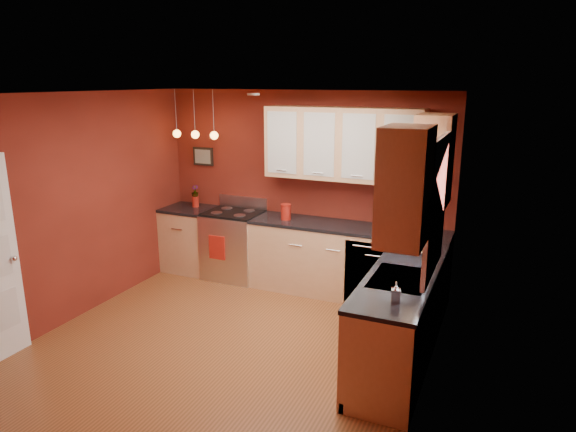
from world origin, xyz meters
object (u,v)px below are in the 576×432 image
at_px(sink, 400,280).
at_px(coffee_maker, 392,218).
at_px(gas_range, 234,244).
at_px(red_canister, 286,212).
at_px(soap_pump, 396,292).

xyz_separation_m(sink, coffee_maker, (-0.44, 1.60, 0.16)).
bearing_deg(gas_range, red_canister, -2.67).
bearing_deg(coffee_maker, soap_pump, -55.12).
relative_size(sink, soap_pump, 4.09).
relative_size(sink, red_canister, 3.37).
bearing_deg(red_canister, sink, -39.02).
bearing_deg(red_canister, coffee_maker, 5.94).
distance_m(coffee_maker, soap_pump, 2.22).
distance_m(sink, soap_pump, 0.57).
bearing_deg(sink, coffee_maker, 105.26).
height_order(sink, coffee_maker, coffee_maker).
distance_m(gas_range, sink, 3.05).
xyz_separation_m(sink, red_canister, (-1.80, 1.46, 0.13)).
relative_size(sink, coffee_maker, 2.46).
bearing_deg(red_canister, gas_range, 177.33).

